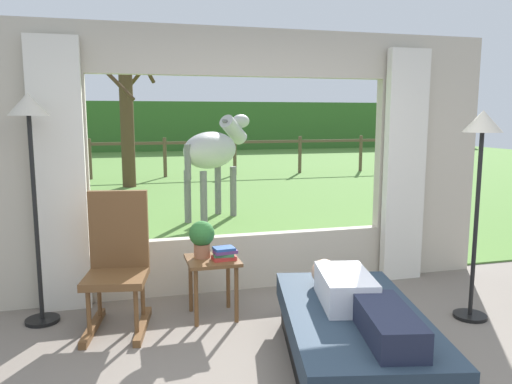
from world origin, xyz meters
TOP-DOWN VIEW (x-y plane):
  - back_wall_with_window at (0.00, 2.26)m, footprint 5.20×0.12m
  - curtain_panel_left at (-1.69, 2.12)m, footprint 0.44×0.10m
  - curtain_panel_right at (1.69, 2.12)m, footprint 0.44×0.10m
  - outdoor_pasture_lawn at (0.00, 13.16)m, footprint 36.00×21.68m
  - distant_hill_ridge at (0.00, 23.00)m, footprint 36.00×2.00m
  - recliner_sofa at (0.33, 0.45)m, footprint 1.24×1.85m
  - reclining_person at (0.33, 0.40)m, footprint 0.46×1.43m
  - rocking_chair at (-1.22, 1.62)m, footprint 0.57×0.75m
  - side_table at (-0.44, 1.60)m, footprint 0.44×0.44m
  - potted_plant at (-0.52, 1.66)m, footprint 0.22×0.22m
  - book_stack at (-0.35, 1.54)m, footprint 0.21×0.16m
  - floor_lamp_left at (-1.86, 1.86)m, footprint 0.32×0.32m
  - floor_lamp_right at (1.70, 1.00)m, footprint 0.32×0.32m
  - horse at (0.31, 5.68)m, footprint 1.54×1.51m
  - pasture_tree at (-0.99, 9.89)m, footprint 1.64×1.67m
  - pasture_fence_line at (0.00, 11.66)m, footprint 16.10×0.10m

SIDE VIEW (x-z plane):
  - outdoor_pasture_lawn at x=0.00m, z-range 0.00..0.02m
  - recliner_sofa at x=0.33m, z-range 0.01..0.43m
  - side_table at x=-0.44m, z-range 0.17..0.69m
  - reclining_person at x=0.33m, z-range 0.41..0.63m
  - rocking_chair at x=-1.22m, z-range -0.01..1.11m
  - book_stack at x=-0.35m, z-range 0.52..0.63m
  - potted_plant at x=-0.52m, z-range 0.54..0.86m
  - pasture_fence_line at x=0.00m, z-range 0.19..1.29m
  - horse at x=0.31m, z-range 0.29..2.02m
  - curtain_panel_left at x=-1.69m, z-range 0.00..2.40m
  - curtain_panel_right at x=1.69m, z-range 0.00..2.40m
  - distant_hill_ridge at x=0.00m, z-range 0.00..2.40m
  - back_wall_with_window at x=0.00m, z-range -0.03..2.52m
  - floor_lamp_right at x=1.70m, z-range 0.55..2.32m
  - floor_lamp_left at x=-1.86m, z-range 0.59..2.50m
  - pasture_tree at x=-0.99m, z-range -0.10..3.48m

